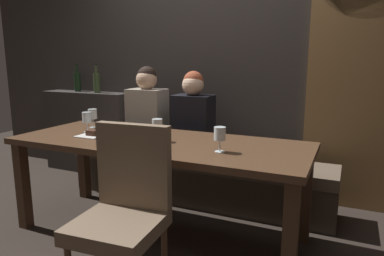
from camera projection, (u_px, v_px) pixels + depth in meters
name	position (u px, v px, depth m)	size (l,w,h in m)	color
ground	(160.00, 233.00, 2.74)	(9.00, 9.00, 0.00)	black
back_wall_tiled	(217.00, 42.00, 3.55)	(6.00, 0.12, 3.00)	#383330
arched_door	(365.00, 55.00, 2.96)	(0.90, 0.05, 2.55)	olive
back_counter	(89.00, 132.00, 4.21)	(1.10, 0.28, 0.95)	#2F2B29
dining_table	(158.00, 152.00, 2.62)	(2.20, 0.84, 0.74)	#412B1C
banquette_bench	(196.00, 178.00, 3.33)	(2.50, 0.44, 0.45)	#40352A
chair_near_side	(124.00, 204.00, 1.91)	(0.47, 0.47, 0.98)	#4C3321
diner_redhead	(147.00, 111.00, 3.44)	(0.36, 0.24, 0.81)	#9E9384
diner_bearded	(193.00, 116.00, 3.25)	(0.36, 0.24, 0.77)	black
wine_bottle_dark_red	(77.00, 81.00, 4.17)	(0.08, 0.08, 0.33)	black
wine_bottle_pale_label	(97.00, 82.00, 4.01)	(0.08, 0.08, 0.33)	#384728
wine_glass_far_left	(93.00, 115.00, 3.06)	(0.08, 0.08, 0.16)	silver
wine_glass_end_left	(87.00, 118.00, 2.88)	(0.08, 0.08, 0.16)	silver
wine_glass_far_right	(157.00, 125.00, 2.55)	(0.08, 0.08, 0.16)	silver
wine_glass_near_left	(220.00, 135.00, 2.25)	(0.08, 0.08, 0.16)	silver
dessert_plate	(92.00, 135.00, 2.73)	(0.19, 0.19, 0.05)	white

